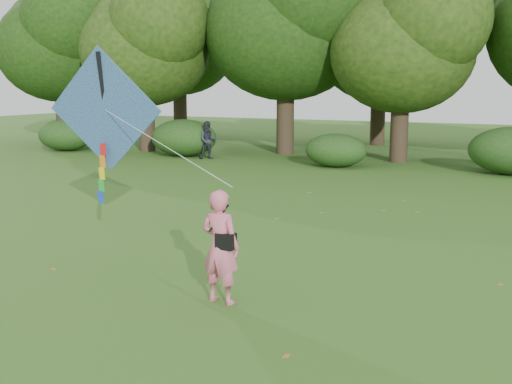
% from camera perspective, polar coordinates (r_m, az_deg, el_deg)
% --- Properties ---
extents(ground, '(100.00, 100.00, 0.00)m').
position_cam_1_polar(ground, '(10.60, -2.15, -9.89)').
color(ground, '#265114').
rests_on(ground, ground).
extents(man_kite_flyer, '(0.72, 0.51, 1.88)m').
position_cam_1_polar(man_kite_flyer, '(10.40, -3.19, -4.87)').
color(man_kite_flyer, '#D5647E').
rests_on(man_kite_flyer, ground).
extents(bystander_left, '(1.09, 1.04, 1.77)m').
position_cam_1_polar(bystander_left, '(30.19, -4.28, 4.60)').
color(bystander_left, '#272B34').
rests_on(bystander_left, ground).
extents(crossbody_bag, '(0.43, 0.20, 0.73)m').
position_cam_1_polar(crossbody_bag, '(10.29, -2.71, -4.32)').
color(crossbody_bag, black).
rests_on(crossbody_bag, ground).
extents(flying_kite, '(5.43, 2.42, 3.33)m').
position_cam_1_polar(flying_kite, '(13.92, -13.28, 6.98)').
color(flying_kite, '#263FA8').
rests_on(flying_kite, ground).
extents(tree_line, '(54.70, 15.30, 9.48)m').
position_cam_1_polar(tree_line, '(31.92, 20.70, 12.78)').
color(tree_line, '#3A2D1E').
rests_on(tree_line, ground).
extents(shrub_band, '(39.15, 3.22, 1.88)m').
position_cam_1_polar(shrub_band, '(27.11, 14.05, 3.70)').
color(shrub_band, '#264919').
rests_on(shrub_band, ground).
extents(fallen_leaves, '(7.99, 14.44, 0.01)m').
position_cam_1_polar(fallen_leaves, '(15.05, 6.96, -4.01)').
color(fallen_leaves, olive).
rests_on(fallen_leaves, ground).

